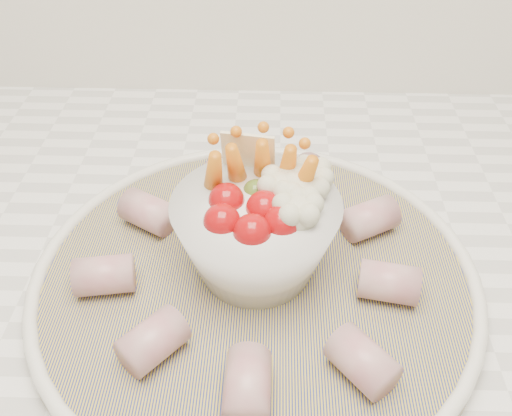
{
  "coord_description": "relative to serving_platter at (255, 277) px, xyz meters",
  "views": [
    {
      "loc": [
        0.05,
        1.05,
        1.3
      ],
      "look_at": [
        0.03,
        1.4,
        1.0
      ],
      "focal_mm": 40.0,
      "sensor_mm": 36.0,
      "label": 1
    }
  ],
  "objects": [
    {
      "name": "serving_platter",
      "position": [
        0.0,
        0.0,
        0.0
      ],
      "size": [
        0.39,
        0.39,
        0.02
      ],
      "color": "navy",
      "rests_on": "kitchen_counter"
    },
    {
      "name": "cured_meat_rolls",
      "position": [
        0.0,
        0.0,
        0.02
      ],
      "size": [
        0.29,
        0.29,
        0.03
      ],
      "color": "#A54B59",
      "rests_on": "serving_platter"
    },
    {
      "name": "veggie_bowl",
      "position": [
        0.0,
        0.01,
        0.05
      ],
      "size": [
        0.14,
        0.14,
        0.12
      ],
      "color": "white",
      "rests_on": "serving_platter"
    }
  ]
}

